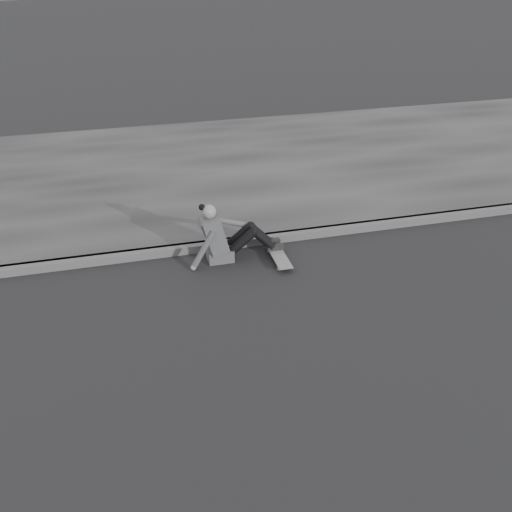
{
  "coord_description": "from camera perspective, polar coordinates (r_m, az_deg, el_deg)",
  "views": [
    {
      "loc": [
        -1.67,
        -4.71,
        4.1
      ],
      "look_at": [
        -0.08,
        1.37,
        0.5
      ],
      "focal_mm": 40.0,
      "sensor_mm": 36.0,
      "label": 1
    }
  ],
  "objects": [
    {
      "name": "ground",
      "position": [
        6.46,
        3.81,
        -9.64
      ],
      "size": [
        80.0,
        80.0,
        0.0
      ],
      "primitive_type": "plane",
      "color": "black",
      "rests_on": "ground"
    },
    {
      "name": "curb",
      "position": [
        8.5,
        -1.55,
        1.42
      ],
      "size": [
        24.0,
        0.16,
        0.12
      ],
      "primitive_type": "cube",
      "color": "#4E4E4E",
      "rests_on": "ground"
    },
    {
      "name": "sidewalk",
      "position": [
        11.2,
        -5.15,
        8.55
      ],
      "size": [
        24.0,
        6.0,
        0.12
      ],
      "primitive_type": "cube",
      "color": "#323232",
      "rests_on": "ground"
    },
    {
      "name": "skateboard",
      "position": [
        8.12,
        2.25,
        0.03
      ],
      "size": [
        0.2,
        0.78,
        0.09
      ],
      "color": "gray",
      "rests_on": "ground"
    },
    {
      "name": "seated_woman",
      "position": [
        8.03,
        -3.24,
        2.0
      ],
      "size": [
        1.38,
        0.46,
        0.88
      ],
      "color": "#48484A",
      "rests_on": "ground"
    }
  ]
}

